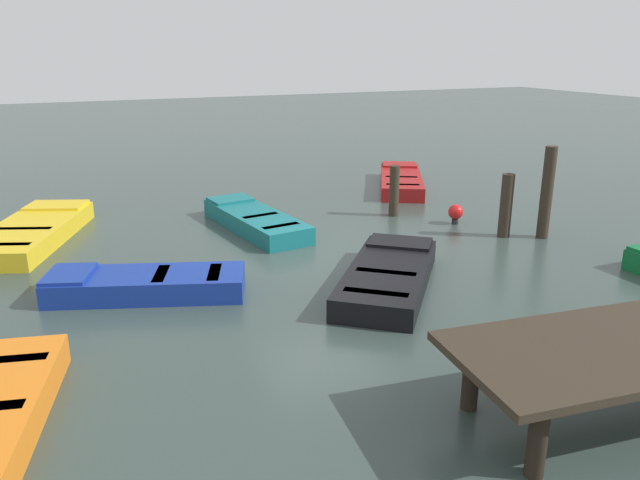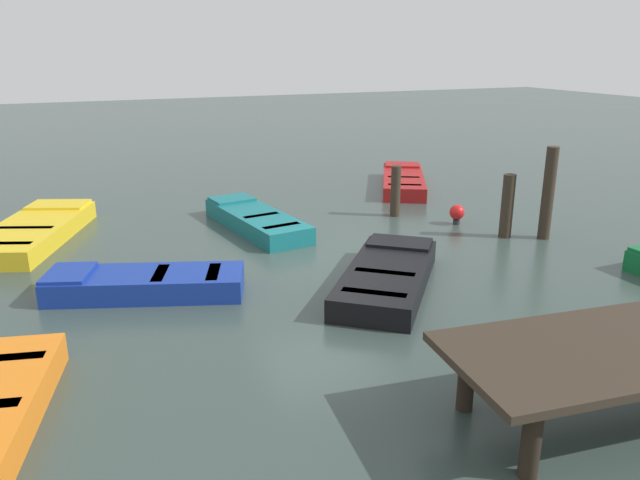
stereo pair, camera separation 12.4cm
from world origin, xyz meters
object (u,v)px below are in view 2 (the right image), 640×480
rowboat_black (387,276)px  marker_buoy (457,213)px  mooring_piling_far_left (396,191)px  rowboat_yellow (33,231)px  rowboat_red (403,181)px  dock_segment (640,349)px  mooring_piling_mid_left (507,206)px  mooring_piling_near_right (548,193)px  rowboat_blue (145,283)px  rowboat_teal (256,220)px

rowboat_black → marker_buoy: bearing=-11.3°
mooring_piling_far_left → rowboat_yellow: bearing=-9.2°
rowboat_yellow → rowboat_red: bearing=-60.9°
dock_segment → mooring_piling_mid_left: 6.99m
dock_segment → mooring_piling_near_right: 7.00m
rowboat_blue → rowboat_red: bearing=-127.3°
dock_segment → rowboat_yellow: (6.56, -10.10, -0.62)m
rowboat_blue → mooring_piling_far_left: 7.16m
rowboat_blue → mooring_piling_far_left: size_ratio=2.72×
rowboat_red → mooring_piling_far_left: 3.30m
rowboat_blue → rowboat_yellow: size_ratio=0.82×
mooring_piling_mid_left → marker_buoy: mooring_piling_mid_left is taller
rowboat_black → rowboat_teal: bearing=52.5°
rowboat_blue → rowboat_yellow: 4.54m
rowboat_black → mooring_piling_near_right: size_ratio=1.73×
dock_segment → mooring_piling_mid_left: size_ratio=3.32×
mooring_piling_far_left → rowboat_black: bearing=58.7°
rowboat_blue → mooring_piling_near_right: (-8.69, 0.16, 0.81)m
rowboat_black → mooring_piling_mid_left: bearing=-28.3°
rowboat_yellow → mooring_piling_far_left: size_ratio=3.32×
rowboat_red → rowboat_blue: same height
rowboat_teal → marker_buoy: bearing=-117.0°
dock_segment → rowboat_blue: (4.74, -5.94, -0.62)m
rowboat_red → rowboat_black: bearing=176.5°
dock_segment → rowboat_teal: 9.24m
mooring_piling_far_left → rowboat_blue: bearing=23.1°
mooring_piling_mid_left → marker_buoy: size_ratio=2.99×
rowboat_black → rowboat_red: 8.14m
rowboat_red → mooring_piling_near_right: 5.75m
dock_segment → rowboat_red: bearing=-101.3°
rowboat_black → rowboat_red: bearing=6.8°
mooring_piling_near_right → rowboat_yellow: bearing=-22.4°
rowboat_teal → marker_buoy: size_ratio=7.77×
rowboat_black → rowboat_teal: 4.59m
mooring_piling_far_left → marker_buoy: size_ratio=2.67×
marker_buoy → mooring_piling_far_left: bearing=-51.8°
rowboat_teal → mooring_piling_far_left: mooring_piling_far_left is taller
mooring_piling_near_right → mooring_piling_far_left: size_ratio=1.61×
marker_buoy → rowboat_blue: bearing=11.6°
rowboat_red → rowboat_yellow: size_ratio=0.92×
mooring_piling_near_right → mooring_piling_mid_left: bearing=-30.4°
rowboat_black → rowboat_yellow: size_ratio=0.84×
rowboat_yellow → marker_buoy: (-9.37, 2.61, 0.07)m
marker_buoy → rowboat_yellow: bearing=-15.6°
rowboat_red → mooring_piling_near_right: bearing=-148.1°
rowboat_black → rowboat_yellow: 8.04m
rowboat_teal → rowboat_yellow: bearing=69.6°
mooring_piling_far_left → marker_buoy: 1.64m
mooring_piling_near_right → rowboat_blue: bearing=-1.1°
rowboat_red → mooring_piling_near_right: mooring_piling_near_right is taller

